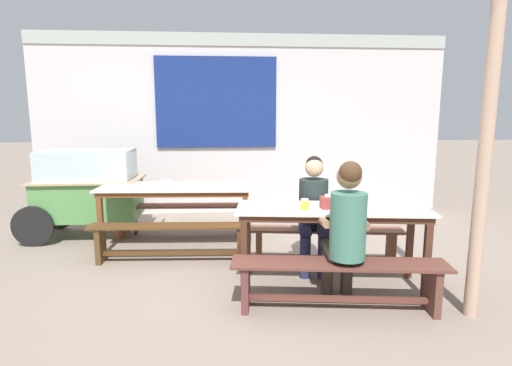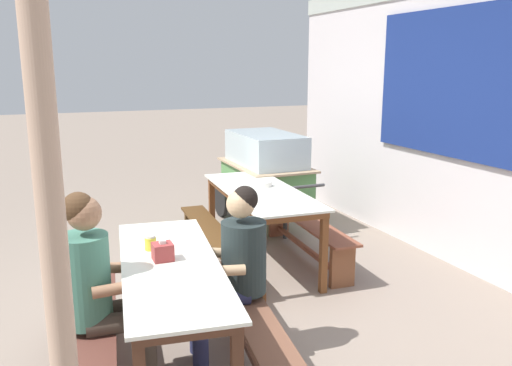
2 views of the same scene
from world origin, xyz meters
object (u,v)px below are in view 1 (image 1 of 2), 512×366
Objects in this scene: condiment_jar at (305,204)px; soup_bowl at (166,183)px; person_near_front at (346,227)px; dining_table_near at (332,216)px; bench_near_front at (339,278)px; food_cart at (88,187)px; bench_far_back at (184,215)px; bench_near_back at (325,241)px; person_right_near_table at (314,207)px; bench_far_front at (170,238)px; tissue_box at (327,202)px; dining_table_far at (176,192)px; wooden_support_post at (484,165)px.

soup_bowl is (-1.45, 1.45, -0.02)m from condiment_jar.
condiment_jar is at bearing 126.35° from person_near_front.
condiment_jar is (-0.28, -0.07, 0.13)m from dining_table_near.
bench_near_front is 0.73m from condiment_jar.
person_near_front is 8.06× the size of soup_bowl.
condiment_jar is (2.56, -1.93, 0.15)m from food_cart.
bench_far_back is 2.75m from bench_near_front.
bench_near_back is 0.92× the size of bench_near_front.
person_right_near_table is 0.95× the size of person_near_front.
bench_far_back is at bearing -3.05° from food_cart.
condiment_jar is at bearing -37.06° from food_cart.
person_near_front is (-0.00, -0.44, 0.02)m from dining_table_near.
person_near_front reaches higher than bench_far_front.
tissue_box is 0.84× the size of soup_bowl.
tissue_box is at bearing -40.22° from soup_bowl.
dining_table_far and dining_table_near have the same top height.
person_right_near_table is 0.48× the size of wooden_support_post.
food_cart is (-2.90, 1.36, 0.40)m from bench_near_back.
person_near_front is 0.51× the size of wooden_support_post.
wooden_support_post is (1.07, -0.17, 0.97)m from bench_near_front.
bench_near_front is (1.51, -2.30, 0.00)m from bench_far_back.
wooden_support_post is at bearing -51.29° from bench_near_back.
person_right_near_table is 0.90m from person_near_front.
condiment_jar is (-0.28, 0.38, 0.11)m from person_near_front.
food_cart is at bearing 139.46° from bench_near_front.
bench_near_back is at bearing -26.04° from soup_bowl.
dining_table_far is 0.66m from bench_far_front.
person_right_near_table is at bearing -28.76° from dining_table_far.
person_near_front is (2.84, -2.31, 0.04)m from food_cart.
tissue_box is at bearing -40.62° from dining_table_far.
condiment_jar is at bearing -111.05° from person_right_near_table.
bench_far_front is 1.85m from tissue_box.
person_near_front is at bearing -90.01° from dining_table_near.
person_right_near_table is (-0.14, -0.05, 0.39)m from bench_near_back.
dining_table_near is 1.03× the size of bench_far_front.
bench_far_back is 13.58× the size of tissue_box.
person_right_near_table reaches higher than food_cart.
person_right_near_table reaches higher than bench_near_back.
condiment_jar is at bearing -45.76° from dining_table_far.
wooden_support_post is (1.01, -0.68, 0.56)m from dining_table_near.
bench_far_front is at bearing -41.88° from food_cart.
person_right_near_table reaches higher than dining_table_far.
tissue_box is 0.05× the size of wooden_support_post.
food_cart is (-2.77, 2.37, 0.39)m from bench_near_front.
bench_far_back is at bearing 129.59° from tissue_box.
dining_table_far is 1.74m from person_right_near_table.
tissue_box reaches higher than dining_table_near.
bench_far_back is 2.09m from bench_near_back.
person_right_near_table is 7.63× the size of soup_bowl.
tissue_box reaches higher than bench_far_back.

